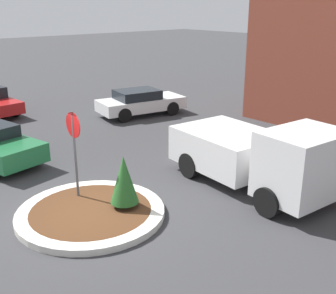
% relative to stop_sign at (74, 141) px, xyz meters
% --- Properties ---
extents(ground_plane, '(120.00, 120.00, 0.00)m').
position_rel_stop_sign_xyz_m(ground_plane, '(0.97, -0.19, -1.79)').
color(ground_plane, '#38383A').
extents(traffic_island, '(3.85, 3.85, 0.18)m').
position_rel_stop_sign_xyz_m(traffic_island, '(0.97, -0.19, -1.71)').
color(traffic_island, beige).
rests_on(traffic_island, ground_plane).
extents(stop_sign, '(0.70, 0.07, 2.59)m').
position_rel_stop_sign_xyz_m(stop_sign, '(0.00, 0.00, 0.00)').
color(stop_sign, '#4C4C51').
rests_on(stop_sign, ground_plane).
extents(island_shrub, '(0.75, 0.75, 1.41)m').
position_rel_stop_sign_xyz_m(island_shrub, '(1.40, 0.60, -0.85)').
color(island_shrub, brown).
rests_on(island_shrub, traffic_island).
extents(utility_truck, '(5.39, 2.81, 2.14)m').
position_rel_stop_sign_xyz_m(utility_truck, '(2.71, 4.47, -0.75)').
color(utility_truck, silver).
rests_on(utility_truck, ground_plane).
extents(parked_sedan_white, '(2.51, 4.46, 1.28)m').
position_rel_stop_sign_xyz_m(parked_sedan_white, '(-6.47, 7.21, -1.13)').
color(parked_sedan_white, silver).
rests_on(parked_sedan_white, ground_plane).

